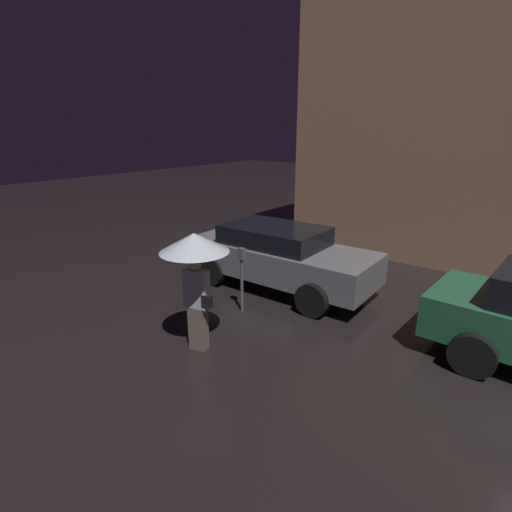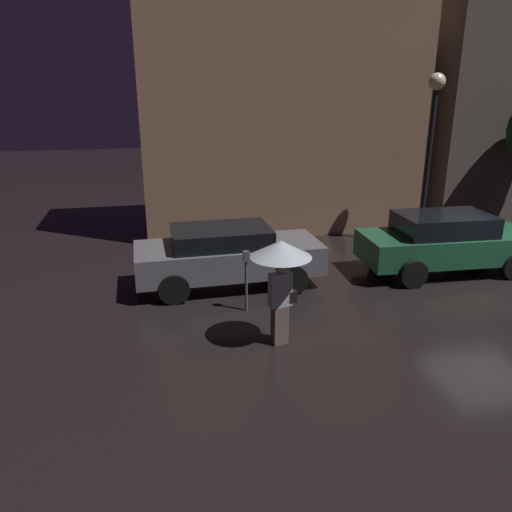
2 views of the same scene
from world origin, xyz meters
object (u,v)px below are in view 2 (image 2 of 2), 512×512
Objects in this scene: parked_car_green at (446,242)px; street_lamp_near at (432,124)px; parked_car_grey at (227,254)px; pedestrian_with_umbrella at (281,261)px; parking_meter at (246,274)px.

street_lamp_near is (0.59, 2.27, 2.73)m from parked_car_green.
parked_car_grey is at bearing -161.83° from street_lamp_near.
street_lamp_near is at bearing 77.68° from parked_car_green.
pedestrian_with_umbrella reaches higher than parked_car_green.
parked_car_grey is 5.60m from parked_car_green.
parked_car_grey reaches higher than parking_meter.
pedestrian_with_umbrella is 7.85m from street_lamp_near.
parking_meter is 7.49m from street_lamp_near.
pedestrian_with_umbrella is 0.41× the size of street_lamp_near.
street_lamp_near is (6.02, 3.55, 2.71)m from parking_meter.
pedestrian_with_umbrella is at bearing -77.43° from parking_meter.
parked_car_green is 5.58m from parking_meter.
pedestrian_with_umbrella is 1.50× the size of parking_meter.
parked_car_grey is 0.99× the size of parked_car_green.
parked_car_grey is at bearing 179.71° from parked_car_green.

